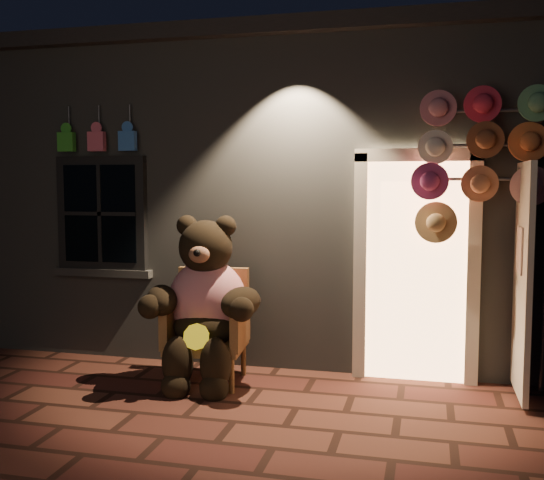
% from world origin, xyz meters
% --- Properties ---
extents(ground, '(60.00, 60.00, 0.00)m').
position_xyz_m(ground, '(0.00, 0.00, 0.00)').
color(ground, '#572D21').
rests_on(ground, ground).
extents(shop_building, '(7.30, 5.95, 3.51)m').
position_xyz_m(shop_building, '(0.00, 3.99, 1.74)').
color(shop_building, slate).
rests_on(shop_building, ground).
extents(wicker_armchair, '(0.78, 0.72, 1.05)m').
position_xyz_m(wicker_armchair, '(-0.55, 0.98, 0.53)').
color(wicker_armchair, olive).
rests_on(wicker_armchair, ground).
extents(teddy_bear, '(1.17, 0.95, 1.62)m').
position_xyz_m(teddy_bear, '(-0.54, 0.84, 0.76)').
color(teddy_bear, red).
rests_on(teddy_bear, ground).
extents(hat_rack, '(1.55, 0.22, 2.73)m').
position_xyz_m(hat_rack, '(2.07, 1.28, 2.13)').
color(hat_rack, '#59595E').
rests_on(hat_rack, ground).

